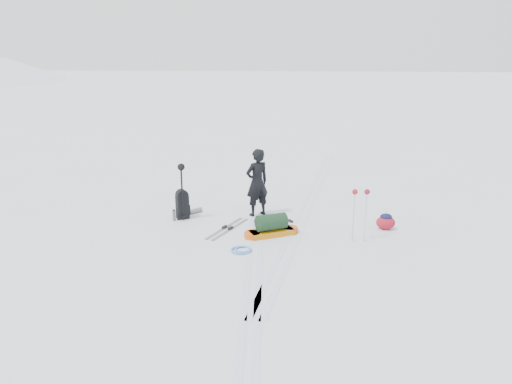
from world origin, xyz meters
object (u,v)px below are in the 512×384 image
(pulk_sled, at_px, (271,227))
(ski_poles_black, at_px, (181,174))
(expedition_rucksack, at_px, (184,205))
(skier, at_px, (257,183))

(pulk_sled, xyz_separation_m, ski_poles_black, (-2.44, 0.93, 1.07))
(expedition_rucksack, bearing_deg, skier, -20.30)
(skier, bearing_deg, pulk_sled, 71.45)
(ski_poles_black, bearing_deg, expedition_rucksack, 101.59)
(skier, distance_m, pulk_sled, 1.75)
(pulk_sled, relative_size, expedition_rucksack, 1.67)
(pulk_sled, distance_m, ski_poles_black, 2.82)
(skier, relative_size, ski_poles_black, 1.20)
(skier, distance_m, expedition_rucksack, 2.08)
(skier, relative_size, pulk_sled, 1.30)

